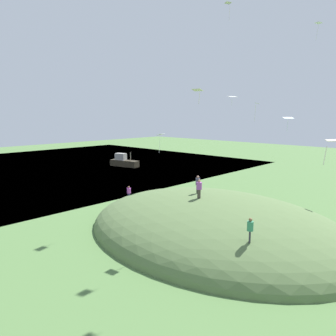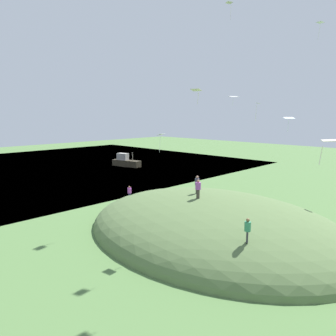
% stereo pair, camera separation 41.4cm
% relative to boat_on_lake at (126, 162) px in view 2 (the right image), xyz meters
% --- Properties ---
extents(ground_plane, '(160.00, 160.00, 0.00)m').
position_rel_boat_on_lake_xyz_m(ground_plane, '(23.44, -14.36, -0.88)').
color(ground_plane, '#4C6F3B').
extents(lake_water, '(58.55, 80.00, 0.40)m').
position_rel_boat_on_lake_xyz_m(lake_water, '(-10.24, -14.36, -1.08)').
color(lake_water, navy).
rests_on(lake_water, ground_plane).
extents(grass_hill, '(24.32, 18.21, 6.35)m').
position_rel_boat_on_lake_xyz_m(grass_hill, '(33.88, -17.35, -0.88)').
color(grass_hill, '#536B3E').
rests_on(grass_hill, ground_plane).
extents(boat_on_lake, '(6.19, 2.92, 2.87)m').
position_rel_boat_on_lake_xyz_m(boat_on_lake, '(0.00, 0.00, 0.00)').
color(boat_on_lake, '#332D1F').
rests_on(boat_on_lake, lake_water).
extents(person_on_hilltop, '(0.60, 0.60, 1.58)m').
position_rel_boat_on_lake_xyz_m(person_on_hilltop, '(33.11, -18.59, 3.24)').
color(person_on_hilltop, '#3F3930').
rests_on(person_on_hilltop, grass_hill).
extents(person_walking_path, '(0.55, 0.55, 1.64)m').
position_rel_boat_on_lake_xyz_m(person_walking_path, '(20.10, -15.39, 0.14)').
color(person_walking_path, '#2C2654').
rests_on(person_walking_path, ground_plane).
extents(person_watching_kites, '(0.53, 0.53, 1.57)m').
position_rel_boat_on_lake_xyz_m(person_watching_kites, '(39.83, -22.09, 2.32)').
color(person_watching_kites, '#313037').
rests_on(person_watching_kites, grass_hill).
extents(person_near_shore, '(0.39, 0.39, 1.58)m').
position_rel_boat_on_lake_xyz_m(person_near_shore, '(31.94, -17.28, 3.25)').
color(person_near_shore, '#33392D').
rests_on(person_near_shore, grass_hill).
extents(kite_1, '(1.27, 1.41, 1.23)m').
position_rel_boat_on_lake_xyz_m(kite_1, '(26.05, -2.88, 11.37)').
color(kite_1, silver).
extents(kite_2, '(0.78, 1.02, 2.11)m').
position_rel_boat_on_lake_xyz_m(kite_2, '(33.63, 4.06, 20.16)').
color(kite_2, white).
extents(kite_3, '(0.84, 0.64, 1.13)m').
position_rel_boat_on_lake_xyz_m(kite_3, '(33.59, -19.60, 10.93)').
color(kite_3, silver).
extents(kite_4, '(0.80, 0.94, 2.12)m').
position_rel_boat_on_lake_xyz_m(kite_4, '(25.17, -3.12, 22.60)').
color(kite_4, silver).
extents(kite_5, '(1.05, 1.19, 1.14)m').
position_rel_boat_on_lake_xyz_m(kite_5, '(44.75, -23.95, 8.00)').
color(kite_5, white).
extents(kite_6, '(1.23, 1.24, 1.52)m').
position_rel_boat_on_lake_xyz_m(kite_6, '(34.99, -6.26, 8.74)').
color(kite_6, white).
extents(kite_7, '(0.84, 0.94, 2.16)m').
position_rel_boat_on_lake_xyz_m(kite_7, '(30.28, -4.25, 10.24)').
color(kite_7, silver).
extents(kite_9, '(0.79, 1.00, 2.09)m').
position_rel_boat_on_lake_xyz_m(kite_9, '(24.69, -14.63, 6.89)').
color(kite_9, white).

